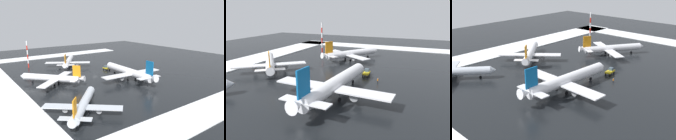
% 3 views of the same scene
% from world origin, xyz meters
% --- Properties ---
extents(ground_plane, '(240.00, 240.00, 0.00)m').
position_xyz_m(ground_plane, '(0.00, 0.00, 0.00)').
color(ground_plane, black).
extents(snow_bank_far, '(152.00, 16.00, 0.28)m').
position_xyz_m(snow_bank_far, '(0.00, -50.00, 0.14)').
color(snow_bank_far, white).
rests_on(snow_bank_far, ground_plane).
extents(snow_bank_left, '(14.00, 116.00, 0.28)m').
position_xyz_m(snow_bank_left, '(-67.00, 0.00, 0.14)').
color(snow_bank_left, white).
rests_on(snow_bank_left, ground_plane).
extents(airplane_parked_portside, '(40.46, 33.52, 12.02)m').
position_xyz_m(airplane_parked_portside, '(21.52, 7.06, 3.97)').
color(airplane_parked_portside, white).
rests_on(airplane_parked_portside, ground_plane).
extents(airplane_foreground_jet, '(29.99, 25.73, 10.04)m').
position_xyz_m(airplane_foreground_jet, '(-24.13, -5.20, 3.32)').
color(airplane_foreground_jet, white).
rests_on(airplane_foreground_jet, ground_plane).
extents(airplane_parked_starboard, '(26.23, 24.34, 9.52)m').
position_xyz_m(airplane_parked_starboard, '(43.12, -31.39, 3.15)').
color(airplane_parked_starboard, silver).
rests_on(airplane_parked_starboard, ground_plane).
extents(airplane_far_rear, '(27.42, 25.51, 9.97)m').
position_xyz_m(airplane_far_rear, '(7.09, -28.12, 3.29)').
color(airplane_far_rear, white).
rests_on(airplane_far_rear, ground_plane).
extents(pushback_tug, '(4.78, 2.67, 2.50)m').
position_xyz_m(pushback_tug, '(-1.98, 9.18, 1.28)').
color(pushback_tug, gold).
rests_on(pushback_tug, ground_plane).
extents(ground_crew_by_nose_gear, '(0.36, 0.36, 1.71)m').
position_xyz_m(ground_crew_by_nose_gear, '(17.82, 9.43, 0.97)').
color(ground_crew_by_nose_gear, black).
rests_on(ground_crew_by_nose_gear, ground_plane).
extents(ground_crew_near_tug, '(0.36, 0.36, 1.71)m').
position_xyz_m(ground_crew_near_tug, '(4.77, 15.08, 0.97)').
color(ground_crew_near_tug, black).
rests_on(ground_crew_near_tug, ground_plane).
extents(antenna_mast, '(0.70, 0.70, 16.94)m').
position_xyz_m(antenna_mast, '(-35.65, -27.07, 8.47)').
color(antenna_mast, red).
rests_on(antenna_mast, ground_plane).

